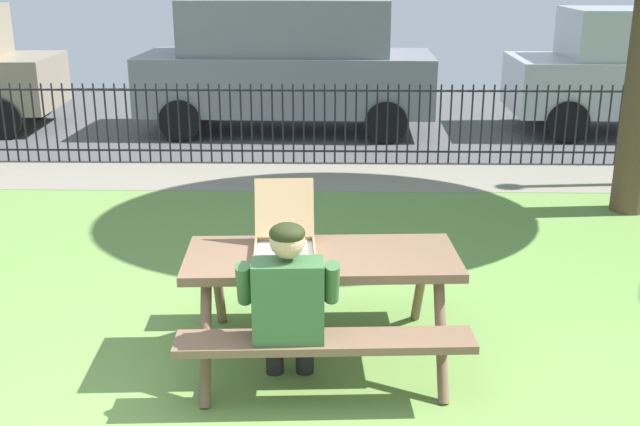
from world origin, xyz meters
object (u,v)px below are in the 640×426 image
object	(u,v)px
picnic_table_foreground	(322,278)
pizza_box_open	(285,233)
adult_at_table	(288,302)
parked_car_center	(287,62)

from	to	relation	value
picnic_table_foreground	pizza_box_open	xyz separation A→B (m)	(-0.25, 0.11, 0.28)
adult_at_table	parked_car_center	size ratio (longest dim) A/B	0.26
parked_car_center	pizza_box_open	bearing A→B (deg)	-86.61
pizza_box_open	adult_at_table	size ratio (longest dim) A/B	0.43
picnic_table_foreground	parked_car_center	bearing A→B (deg)	95.23
adult_at_table	parked_car_center	xyz separation A→B (m)	(-0.50, 8.09, 0.44)
adult_at_table	pizza_box_open	bearing A→B (deg)	95.45
picnic_table_foreground	parked_car_center	xyz separation A→B (m)	(-0.69, 7.58, 0.50)
adult_at_table	parked_car_center	distance (m)	8.11
picnic_table_foreground	pizza_box_open	distance (m)	0.39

